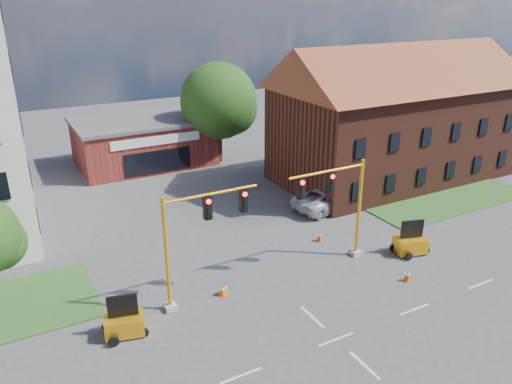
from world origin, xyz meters
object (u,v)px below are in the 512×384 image
signal_mast_west (197,234)px  pickup_white (329,198)px  signal_mast_east (338,201)px  trailer_west (124,323)px  trailer_east (410,243)px

signal_mast_west → pickup_white: bearing=26.8°
signal_mast_east → trailer_west: size_ratio=3.03×
signal_mast_east → pickup_white: signal_mast_east is taller
signal_mast_east → signal_mast_west: bearing=180.0°
signal_mast_west → trailer_east: 13.94m
signal_mast_west → signal_mast_east: 8.71m
pickup_white → trailer_west: bearing=106.0°
signal_mast_west → signal_mast_east: bearing=0.0°
signal_mast_east → trailer_west: bearing=-176.1°
signal_mast_east → trailer_east: bearing=-16.4°
signal_mast_west → pickup_white: (13.28, 6.72, -3.10)m
signal_mast_east → pickup_white: (4.57, 6.72, -3.10)m
trailer_west → pickup_white: trailer_west is taller
trailer_east → pickup_white: 8.12m
pickup_white → signal_mast_east: bearing=138.2°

